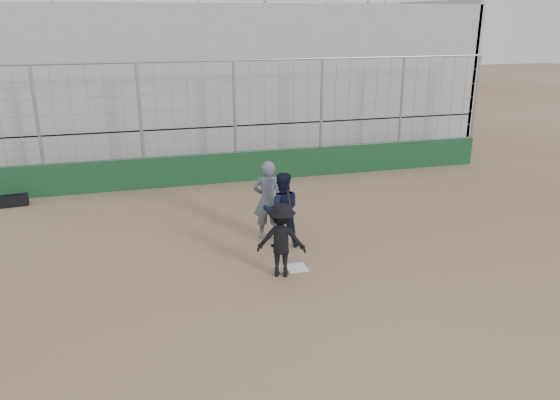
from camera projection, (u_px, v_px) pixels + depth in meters
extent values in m
plane|color=brown|center=(297.00, 268.00, 12.17)|extent=(90.00, 90.00, 0.00)
cube|color=white|center=(297.00, 268.00, 12.17)|extent=(0.44, 0.44, 0.02)
cube|color=#10351A|center=(236.00, 167.00, 18.40)|extent=(18.00, 0.25, 1.00)
cylinder|color=gray|center=(235.00, 123.00, 17.92)|extent=(0.10, 0.10, 4.00)
cylinder|color=gray|center=(474.00, 111.00, 20.17)|extent=(0.10, 0.10, 4.00)
cylinder|color=gray|center=(233.00, 60.00, 17.28)|extent=(18.00, 0.07, 0.07)
cube|color=gray|center=(213.00, 130.00, 22.83)|extent=(20.00, 6.70, 1.60)
cube|color=gray|center=(211.00, 59.00, 21.89)|extent=(20.00, 6.70, 4.20)
cube|color=gray|center=(431.00, 72.00, 24.66)|extent=(0.25, 6.70, 6.10)
imported|color=black|center=(281.00, 240.00, 11.61)|extent=(1.19, 0.91, 1.64)
cylinder|color=black|center=(291.00, 209.00, 11.61)|extent=(0.07, 0.57, 0.71)
imported|color=black|center=(282.00, 223.00, 13.13)|extent=(0.99, 0.81, 1.22)
sphere|color=maroon|center=(282.00, 203.00, 12.97)|extent=(0.28, 0.28, 0.28)
imported|color=#525D68|center=(268.00, 204.00, 13.57)|extent=(0.81, 0.62, 1.80)
cube|color=black|center=(14.00, 200.00, 16.10)|extent=(0.79, 0.39, 0.33)
cylinder|color=black|center=(13.00, 195.00, 16.04)|extent=(0.50, 0.08, 0.04)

